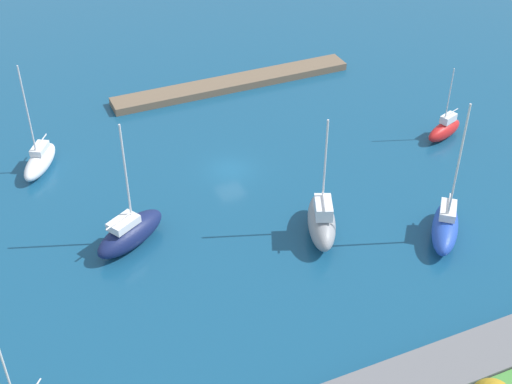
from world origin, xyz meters
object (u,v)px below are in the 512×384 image
object	(u,v)px
pier_dock	(233,83)
sailboat_gray_center_basin	(322,221)
sailboat_blue_east_end	(445,226)
sailboat_navy_off_beacon	(130,233)
sailboat_red_by_breakwater	(445,129)
sailboat_white_lone_south	(40,160)

from	to	relation	value
pier_dock	sailboat_gray_center_basin	size ratio (longest dim) A/B	2.58
pier_dock	sailboat_blue_east_end	distance (m)	32.20
sailboat_navy_off_beacon	sailboat_blue_east_end	xyz separation A→B (m)	(-23.73, 9.40, -0.04)
sailboat_red_by_breakwater	sailboat_blue_east_end	distance (m)	16.03
sailboat_gray_center_basin	pier_dock	bearing A→B (deg)	16.33
sailboat_gray_center_basin	sailboat_white_lone_south	xyz separation A→B (m)	(19.50, -18.97, -0.49)
sailboat_gray_center_basin	sailboat_blue_east_end	size ratio (longest dim) A/B	0.85
sailboat_navy_off_beacon	sailboat_blue_east_end	bearing A→B (deg)	-51.77
sailboat_navy_off_beacon	pier_dock	bearing A→B (deg)	21.05
sailboat_blue_east_end	sailboat_white_lone_south	bearing A→B (deg)	-90.09
sailboat_white_lone_south	sailboat_red_by_breakwater	bearing A→B (deg)	106.16
pier_dock	sailboat_red_by_breakwater	distance (m)	24.07
pier_dock	sailboat_white_lone_south	size ratio (longest dim) A/B	2.55
sailboat_red_by_breakwater	sailboat_navy_off_beacon	bearing A→B (deg)	-13.58
sailboat_white_lone_south	sailboat_blue_east_end	xyz separation A→B (m)	(-28.56, 23.31, 0.18)
sailboat_white_lone_south	sailboat_blue_east_end	size ratio (longest dim) A/B	0.85
pier_dock	sailboat_blue_east_end	size ratio (longest dim) A/B	2.18
pier_dock	sailboat_gray_center_basin	bearing A→B (deg)	83.28
sailboat_navy_off_beacon	sailboat_red_by_breakwater	size ratio (longest dim) A/B	1.44
pier_dock	sailboat_red_by_breakwater	size ratio (longest dim) A/B	3.58
sailboat_gray_center_basin	sailboat_navy_off_beacon	bearing A→B (deg)	93.99
sailboat_white_lone_south	sailboat_blue_east_end	world-z (taller)	sailboat_blue_east_end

